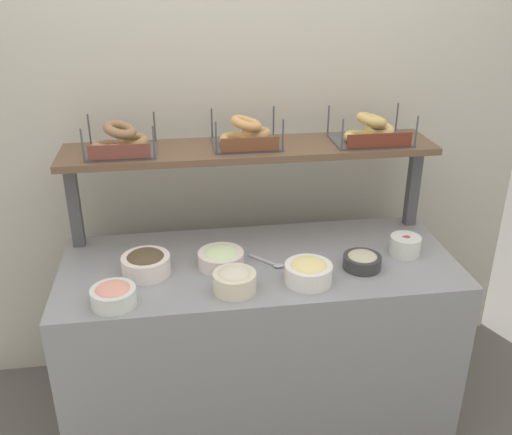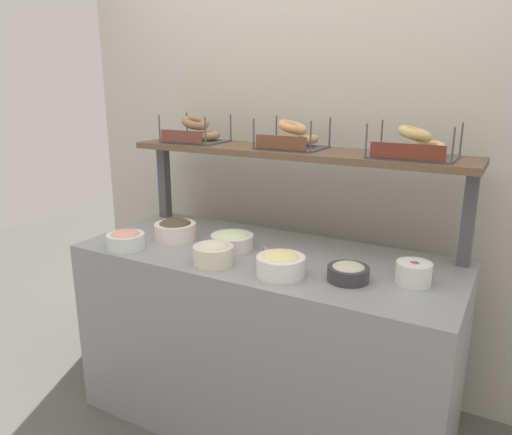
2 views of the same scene
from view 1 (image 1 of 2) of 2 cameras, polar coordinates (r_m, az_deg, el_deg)
The scene contains 17 objects.
ground_plane at distance 2.95m, azimuth 0.28°, elevation -18.97°, with size 8.00×8.00×0.00m, color #595651.
back_wall at distance 2.81m, azimuth -1.37°, elevation 7.31°, with size 2.88×0.06×2.40m, color beige.
deli_counter at distance 2.68m, azimuth 0.30°, elevation -12.38°, with size 1.68×0.70×0.85m, color gray.
shelf_riser_left at distance 2.62m, azimuth -17.75°, elevation 1.27°, with size 0.05×0.05×0.40m, color #4C4C51.
shelf_riser_right at distance 2.80m, azimuth 15.46°, elevation 3.12°, with size 0.05×0.05×0.40m, color #4C4C51.
upper_shelf at distance 2.52m, azimuth -0.59°, elevation 6.84°, with size 1.64×0.32×0.03m, color brown.
bowl_potato_salad at distance 2.22m, azimuth -2.15°, elevation -6.25°, with size 0.17×0.17×0.10m.
bowl_chocolate_spread at distance 2.37m, azimuth -10.96°, elevation -4.48°, with size 0.20×0.20×0.10m.
bowl_beet_salad at distance 2.57m, azimuth 14.69°, elevation -2.68°, with size 0.13×0.13×0.09m.
bowl_tuna_salad at distance 2.42m, azimuth 10.57°, elevation -4.24°, with size 0.16×0.16×0.07m.
bowl_lox_spread at distance 2.20m, azimuth -14.08°, elevation -7.50°, with size 0.17×0.17×0.09m.
bowl_scallion_spread at distance 2.40m, azimuth -3.52°, elevation -4.01°, with size 0.19×0.19×0.08m.
bowl_egg_salad at distance 2.29m, azimuth 5.26°, elevation -5.37°, with size 0.19×0.19×0.10m.
serving_spoon_near_plate at distance 2.42m, azimuth 1.52°, elevation -4.55°, with size 0.14×0.14×0.01m.
bagel_basket_everything at distance 2.49m, azimuth -13.40°, elevation 7.37°, with size 0.29×0.26×0.14m.
bagel_basket_sesame at distance 2.52m, azimuth -1.01°, elevation 8.24°, with size 0.29×0.24×0.14m.
bagel_basket_plain at distance 2.62m, azimuth 11.37°, elevation 8.41°, with size 0.34×0.25×0.14m.
Camera 1 is at (-0.32, -2.11, 2.04)m, focal length 39.98 mm.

